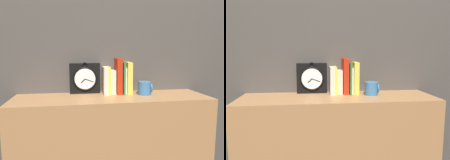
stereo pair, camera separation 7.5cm
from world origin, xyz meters
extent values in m
cube|color=#47423D|center=(0.00, 0.22, 1.30)|extent=(6.00, 0.05, 2.60)
cube|color=#A87547|center=(0.00, 0.00, 0.44)|extent=(1.34, 0.39, 0.89)
cube|color=black|center=(-0.18, 0.16, 1.00)|extent=(0.22, 0.05, 0.22)
torus|color=black|center=(-0.18, 0.13, 1.00)|extent=(0.17, 0.01, 0.17)
cylinder|color=silver|center=(-0.18, 0.13, 1.00)|extent=(0.15, 0.01, 0.15)
cube|color=black|center=(-0.19, 0.12, 0.99)|extent=(0.03, 0.00, 0.03)
cube|color=black|center=(-0.15, 0.12, 0.99)|extent=(0.06, 0.00, 0.03)
torus|color=black|center=(-0.18, 0.13, 1.10)|extent=(0.04, 0.01, 0.04)
cube|color=beige|center=(-0.03, 0.11, 0.99)|extent=(0.03, 0.15, 0.20)
cube|color=yellow|center=(-0.01, 0.11, 0.99)|extent=(0.02, 0.15, 0.20)
cube|color=beige|center=(0.02, 0.13, 0.98)|extent=(0.04, 0.11, 0.17)
cube|color=red|center=(0.07, 0.12, 1.02)|extent=(0.04, 0.13, 0.26)
cube|color=#2C6C39|center=(0.10, 0.11, 1.00)|extent=(0.01, 0.15, 0.23)
cube|color=beige|center=(0.11, 0.13, 0.98)|extent=(0.02, 0.12, 0.19)
cube|color=yellow|center=(0.14, 0.11, 1.00)|extent=(0.04, 0.14, 0.23)
cylinder|color=teal|center=(0.24, 0.03, 0.94)|extent=(0.09, 0.09, 0.09)
torus|color=teal|center=(0.29, 0.03, 0.94)|extent=(0.01, 0.07, 0.07)
camera|label=1|loc=(-0.24, -1.45, 1.21)|focal=35.00mm
camera|label=2|loc=(-0.17, -1.46, 1.21)|focal=35.00mm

